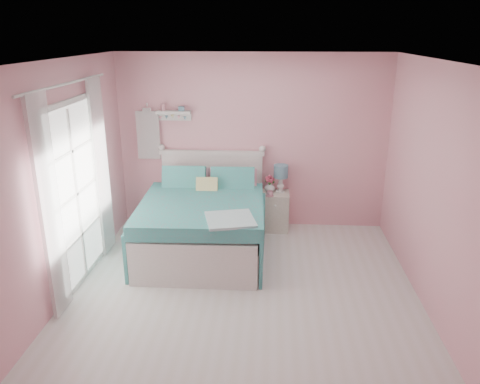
# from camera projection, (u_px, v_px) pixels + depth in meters

# --- Properties ---
(floor) EXTENTS (4.50, 4.50, 0.00)m
(floor) POSITION_uv_depth(u_px,v_px,m) (242.00, 300.00, 5.28)
(floor) COLOR beige
(floor) RESTS_ON ground
(room_shell) EXTENTS (4.50, 4.50, 4.50)m
(room_shell) POSITION_uv_depth(u_px,v_px,m) (243.00, 165.00, 4.76)
(room_shell) COLOR pink
(room_shell) RESTS_ON floor
(bed) EXTENTS (1.66, 2.05, 1.18)m
(bed) POSITION_uv_depth(u_px,v_px,m) (204.00, 223.00, 6.35)
(bed) COLOR silver
(bed) RESTS_ON floor
(nightstand) EXTENTS (0.41, 0.40, 0.59)m
(nightstand) POSITION_uv_depth(u_px,v_px,m) (275.00, 211.00, 7.07)
(nightstand) COLOR beige
(nightstand) RESTS_ON floor
(table_lamp) EXTENTS (0.21, 0.21, 0.42)m
(table_lamp) POSITION_uv_depth(u_px,v_px,m) (281.00, 173.00, 6.92)
(table_lamp) COLOR white
(table_lamp) RESTS_ON nightstand
(vase) EXTENTS (0.20, 0.20, 0.16)m
(vase) POSITION_uv_depth(u_px,v_px,m) (270.00, 187.00, 7.00)
(vase) COLOR silver
(vase) RESTS_ON nightstand
(teacup) EXTENTS (0.12, 0.12, 0.08)m
(teacup) POSITION_uv_depth(u_px,v_px,m) (270.00, 194.00, 6.83)
(teacup) COLOR pink
(teacup) RESTS_ON nightstand
(roses) EXTENTS (0.14, 0.11, 0.12)m
(roses) POSITION_uv_depth(u_px,v_px,m) (270.00, 179.00, 6.96)
(roses) COLOR #BC4059
(roses) RESTS_ON vase
(wall_shelf) EXTENTS (0.50, 0.15, 0.25)m
(wall_shelf) POSITION_uv_depth(u_px,v_px,m) (174.00, 113.00, 6.85)
(wall_shelf) COLOR silver
(wall_shelf) RESTS_ON room_shell
(hanging_dress) EXTENTS (0.34, 0.03, 0.72)m
(hanging_dress) POSITION_uv_depth(u_px,v_px,m) (148.00, 135.00, 6.98)
(hanging_dress) COLOR white
(hanging_dress) RESTS_ON room_shell
(french_door) EXTENTS (0.04, 1.32, 2.16)m
(french_door) POSITION_uv_depth(u_px,v_px,m) (76.00, 195.00, 5.43)
(french_door) COLOR silver
(french_door) RESTS_ON floor
(curtain_near) EXTENTS (0.04, 0.40, 2.32)m
(curtain_near) POSITION_uv_depth(u_px,v_px,m) (50.00, 209.00, 4.69)
(curtain_near) COLOR white
(curtain_near) RESTS_ON floor
(curtain_far) EXTENTS (0.04, 0.40, 2.32)m
(curtain_far) POSITION_uv_depth(u_px,v_px,m) (101.00, 168.00, 6.10)
(curtain_far) COLOR white
(curtain_far) RESTS_ON floor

